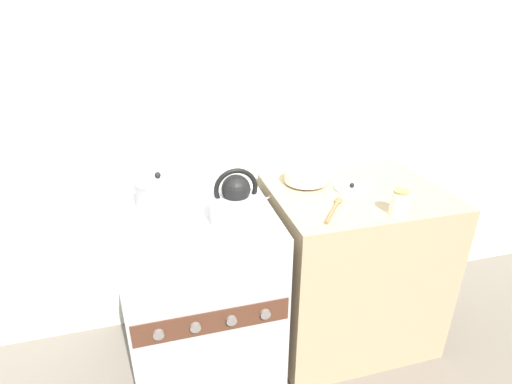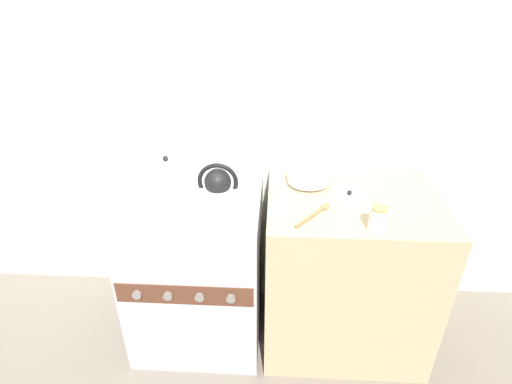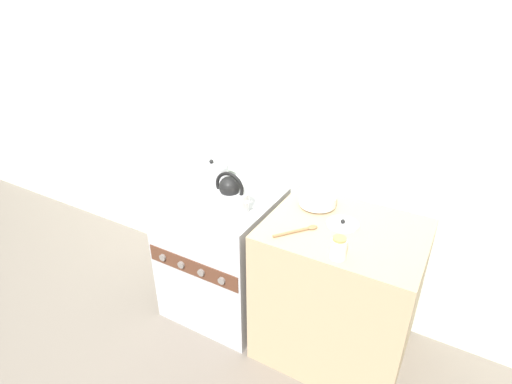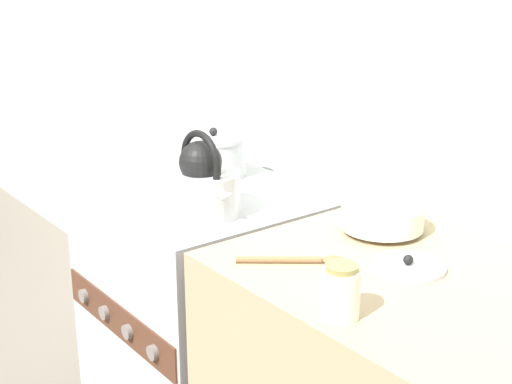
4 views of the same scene
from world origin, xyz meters
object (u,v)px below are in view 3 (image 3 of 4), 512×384
kettle (230,197)px  enamel_bowl (318,200)px  loose_pot_lid (343,224)px  storage_jar (338,248)px  stove (222,254)px  cooking_pot (212,173)px

kettle → enamel_bowl: kettle is taller
kettle → enamel_bowl: 0.51m
loose_pot_lid → storage_jar: bearing=-76.0°
kettle → storage_jar: size_ratio=2.37×
kettle → enamel_bowl: (0.42, 0.28, -0.04)m
enamel_bowl → loose_pot_lid: 0.24m
stove → kettle: bearing=-36.2°
stove → enamel_bowl: enamel_bowl is taller
stove → enamel_bowl: bearing=16.3°
kettle → loose_pot_lid: bearing=14.2°
cooking_pot → enamel_bowl: 0.73m
cooking_pot → storage_jar: bearing=-21.1°
stove → enamel_bowl: 0.78m
storage_jar → kettle: bearing=169.2°
stove → kettle: 0.56m
storage_jar → loose_pot_lid: 0.30m
enamel_bowl → storage_jar: storage_jar is taller
kettle → cooking_pot: size_ratio=1.20×
kettle → cooking_pot: (-0.31, 0.25, -0.02)m
enamel_bowl → loose_pot_lid: (0.20, -0.13, -0.04)m
kettle → cooking_pot: kettle is taller
stove → storage_jar: size_ratio=7.80×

